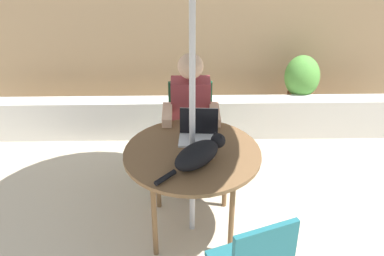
{
  "coord_description": "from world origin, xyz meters",
  "views": [
    {
      "loc": [
        -0.06,
        -2.91,
        2.63
      ],
      "look_at": [
        0.0,
        0.1,
        0.89
      ],
      "focal_mm": 43.6,
      "sensor_mm": 36.0,
      "label": 1
    }
  ],
  "objects_px": {
    "person_seated": "(191,115)",
    "laptop": "(199,130)",
    "patio_table": "(192,159)",
    "chair_occupied": "(190,123)",
    "potted_plant_near_fence": "(301,87)",
    "cat": "(199,154)"
  },
  "relations": [
    {
      "from": "laptop",
      "to": "cat",
      "type": "xyz_separation_m",
      "value": [
        -0.01,
        -0.37,
        0.02
      ]
    },
    {
      "from": "laptop",
      "to": "cat",
      "type": "height_order",
      "value": "laptop"
    },
    {
      "from": "patio_table",
      "to": "laptop",
      "type": "height_order",
      "value": "laptop"
    },
    {
      "from": "potted_plant_near_fence",
      "to": "patio_table",
      "type": "bearing_deg",
      "value": -125.52
    },
    {
      "from": "person_seated",
      "to": "laptop",
      "type": "bearing_deg",
      "value": -83.19
    },
    {
      "from": "patio_table",
      "to": "person_seated",
      "type": "bearing_deg",
      "value": 90.0
    },
    {
      "from": "chair_occupied",
      "to": "potted_plant_near_fence",
      "type": "height_order",
      "value": "chair_occupied"
    },
    {
      "from": "person_seated",
      "to": "laptop",
      "type": "relative_size",
      "value": 3.92
    },
    {
      "from": "cat",
      "to": "potted_plant_near_fence",
      "type": "distance_m",
      "value": 2.24
    },
    {
      "from": "patio_table",
      "to": "person_seated",
      "type": "distance_m",
      "value": 0.67
    },
    {
      "from": "chair_occupied",
      "to": "person_seated",
      "type": "xyz_separation_m",
      "value": [
        0.0,
        -0.16,
        0.17
      ]
    },
    {
      "from": "patio_table",
      "to": "laptop",
      "type": "xyz_separation_m",
      "value": [
        0.05,
        0.22,
        0.12
      ]
    },
    {
      "from": "chair_occupied",
      "to": "potted_plant_near_fence",
      "type": "distance_m",
      "value": 1.52
    },
    {
      "from": "patio_table",
      "to": "cat",
      "type": "relative_size",
      "value": 2.02
    },
    {
      "from": "person_seated",
      "to": "cat",
      "type": "xyz_separation_m",
      "value": [
        0.05,
        -0.82,
        0.13
      ]
    },
    {
      "from": "person_seated",
      "to": "cat",
      "type": "height_order",
      "value": "person_seated"
    },
    {
      "from": "patio_table",
      "to": "chair_occupied",
      "type": "distance_m",
      "value": 0.84
    },
    {
      "from": "cat",
      "to": "patio_table",
      "type": "bearing_deg",
      "value": 106.65
    },
    {
      "from": "patio_table",
      "to": "cat",
      "type": "distance_m",
      "value": 0.22
    },
    {
      "from": "patio_table",
      "to": "laptop",
      "type": "distance_m",
      "value": 0.26
    },
    {
      "from": "person_seated",
      "to": "laptop",
      "type": "height_order",
      "value": "person_seated"
    },
    {
      "from": "cat",
      "to": "laptop",
      "type": "bearing_deg",
      "value": 88.81
    }
  ]
}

